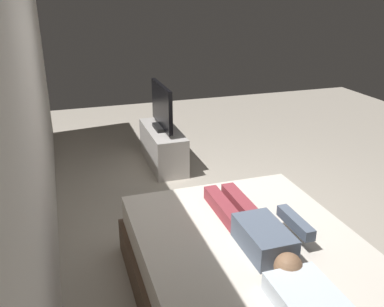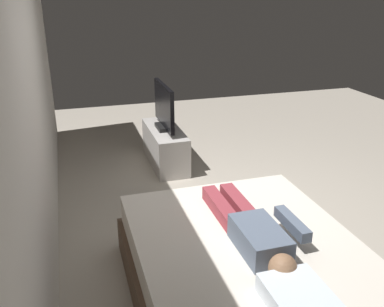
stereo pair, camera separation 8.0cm
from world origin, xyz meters
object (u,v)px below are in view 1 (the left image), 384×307
Objects in this scene: pillow at (308,301)px; tv at (162,108)px; remote at (295,219)px; tv_stand at (163,147)px; person at (257,229)px; bed at (251,274)px.

tv reaches higher than pillow.
tv_stand is (2.62, 0.40, -0.30)m from remote.
remote is 0.17× the size of tv.
person reaches higher than remote.
pillow is at bearing 179.23° from tv_stand.
remote is at bearing -69.53° from person.
pillow reaches higher than tv_stand.
person is at bearing -3.31° from pillow.
person is at bearing 179.91° from tv.
person reaches higher than bed.
bed reaches higher than tv_stand.
tv is (2.62, 0.40, 0.24)m from remote.
bed is 0.56m from remote.
remote reaches higher than tv_stand.
remote reaches higher than bed.
person is 2.77m from tv.
tv_stand is 0.53m from tv.
pillow is at bearing 179.23° from tv.
person is (0.03, -0.04, 0.36)m from bed.
pillow is (-0.70, -0.00, 0.34)m from bed.
pillow is 0.55× the size of tv.
tv is (2.77, -0.00, 0.16)m from person.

